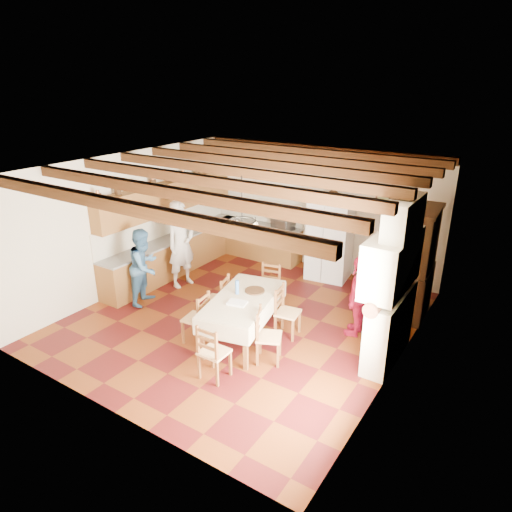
{
  "coord_description": "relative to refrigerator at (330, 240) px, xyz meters",
  "views": [
    {
      "loc": [
        4.54,
        -6.54,
        4.47
      ],
      "look_at": [
        0.1,
        0.3,
        1.25
      ],
      "focal_mm": 32.0,
      "sensor_mm": 36.0,
      "label": 1
    }
  ],
  "objects": [
    {
      "name": "floor",
      "position": [
        -0.55,
        -2.75,
        -0.95
      ],
      "size": [
        6.0,
        6.5,
        0.02
      ],
      "primitive_type": "cube",
      "color": "#4D1111",
      "rests_on": "ground"
    },
    {
      "name": "ceiling",
      "position": [
        -0.55,
        -2.75,
        2.07
      ],
      "size": [
        6.0,
        6.5,
        0.02
      ],
      "primitive_type": "cube",
      "color": "silver",
      "rests_on": "ground"
    },
    {
      "name": "wall_back",
      "position": [
        -0.55,
        0.51,
        0.56
      ],
      "size": [
        6.0,
        0.02,
        3.0
      ],
      "primitive_type": "cube",
      "color": "beige",
      "rests_on": "ground"
    },
    {
      "name": "wall_front",
      "position": [
        -0.55,
        -6.01,
        0.56
      ],
      "size": [
        6.0,
        0.02,
        3.0
      ],
      "primitive_type": "cube",
      "color": "beige",
      "rests_on": "ground"
    },
    {
      "name": "wall_left",
      "position": [
        -3.56,
        -2.75,
        0.56
      ],
      "size": [
        0.02,
        6.5,
        3.0
      ],
      "primitive_type": "cube",
      "color": "beige",
      "rests_on": "ground"
    },
    {
      "name": "wall_right",
      "position": [
        2.46,
        -2.75,
        0.56
      ],
      "size": [
        0.02,
        6.5,
        3.0
      ],
      "primitive_type": "cube",
      "color": "beige",
      "rests_on": "ground"
    },
    {
      "name": "ceiling_beams",
      "position": [
        -0.55,
        -2.75,
        1.97
      ],
      "size": [
        6.0,
        6.3,
        0.16
      ],
      "primitive_type": null,
      "color": "#341D0D",
      "rests_on": "ground"
    },
    {
      "name": "lower_cabinets_left",
      "position": [
        -3.25,
        -1.7,
        -0.51
      ],
      "size": [
        0.6,
        4.3,
        0.86
      ],
      "primitive_type": "cube",
      "color": "brown",
      "rests_on": "ground"
    },
    {
      "name": "lower_cabinets_back",
      "position": [
        -2.1,
        0.2,
        -0.51
      ],
      "size": [
        2.3,
        0.6,
        0.86
      ],
      "primitive_type": "cube",
      "color": "brown",
      "rests_on": "ground"
    },
    {
      "name": "countertop_left",
      "position": [
        -3.25,
        -1.7,
        -0.06
      ],
      "size": [
        0.62,
        4.3,
        0.04
      ],
      "primitive_type": "cube",
      "color": "slate",
      "rests_on": "lower_cabinets_left"
    },
    {
      "name": "countertop_back",
      "position": [
        -2.1,
        0.2,
        -0.06
      ],
      "size": [
        2.34,
        0.62,
        0.04
      ],
      "primitive_type": "cube",
      "color": "slate",
      "rests_on": "lower_cabinets_back"
    },
    {
      "name": "backsplash_left",
      "position": [
        -3.54,
        -1.7,
        0.26
      ],
      "size": [
        0.03,
        4.3,
        0.6
      ],
      "primitive_type": "cube",
      "color": "beige",
      "rests_on": "ground"
    },
    {
      "name": "backsplash_back",
      "position": [
        -2.1,
        0.48,
        0.26
      ],
      "size": [
        2.3,
        0.03,
        0.6
      ],
      "primitive_type": "cube",
      "color": "beige",
      "rests_on": "ground"
    },
    {
      "name": "upper_cabinets",
      "position": [
        -3.38,
        -1.7,
        0.91
      ],
      "size": [
        0.35,
        4.2,
        0.7
      ],
      "primitive_type": "cube",
      "color": "brown",
      "rests_on": "ground"
    },
    {
      "name": "fireplace",
      "position": [
        2.17,
        -2.55,
        0.46
      ],
      "size": [
        0.56,
        1.6,
        2.8
      ],
      "primitive_type": null,
      "color": "beige",
      "rests_on": "ground"
    },
    {
      "name": "wall_picture",
      "position": [
        1.0,
        0.48,
        0.91
      ],
      "size": [
        0.34,
        0.03,
        0.42
      ],
      "primitive_type": "cube",
      "color": "black",
      "rests_on": "ground"
    },
    {
      "name": "refrigerator",
      "position": [
        0.0,
        0.0,
        0.0
      ],
      "size": [
        1.02,
        0.87,
        1.88
      ],
      "primitive_type": "cube",
      "rotation": [
        0.0,
        0.0,
        0.11
      ],
      "color": "white",
      "rests_on": "floor"
    },
    {
      "name": "hutch",
      "position": [
        2.2,
        -0.72,
        0.16
      ],
      "size": [
        0.59,
        1.24,
        2.19
      ],
      "primitive_type": null,
      "rotation": [
        0.0,
        0.0,
        0.07
      ],
      "color": "#342311",
      "rests_on": "floor"
    },
    {
      "name": "dining_table",
      "position": [
        -0.12,
        -3.38,
        -0.19
      ],
      "size": [
        1.35,
        2.07,
        0.83
      ],
      "rotation": [
        0.0,
        0.0,
        0.21
      ],
      "color": "beige",
      "rests_on": "floor"
    },
    {
      "name": "chandelier",
      "position": [
        -0.12,
        -3.38,
        1.31
      ],
      "size": [
        0.47,
        0.47,
        0.03
      ],
      "primitive_type": "torus",
      "color": "black",
      "rests_on": "ground"
    },
    {
      "name": "chair_left_near",
      "position": [
        -0.79,
        -3.89,
        -0.46
      ],
      "size": [
        0.45,
        0.47,
        0.96
      ],
      "primitive_type": null,
      "rotation": [
        0.0,
        0.0,
        -1.43
      ],
      "color": "brown",
      "rests_on": "floor"
    },
    {
      "name": "chair_left_far",
      "position": [
        -0.91,
        -3.12,
        -0.46
      ],
      "size": [
        0.49,
        0.51,
        0.96
      ],
      "primitive_type": null,
      "rotation": [
        0.0,
        0.0,
        -1.31
      ],
      "color": "brown",
      "rests_on": "floor"
    },
    {
      "name": "chair_right_near",
      "position": [
        0.62,
        -3.71,
        -0.46
      ],
      "size": [
        0.54,
        0.55,
        0.96
      ],
      "primitive_type": null,
      "rotation": [
        0.0,
        0.0,
        2.01
      ],
      "color": "brown",
      "rests_on": "floor"
    },
    {
      "name": "chair_right_far",
      "position": [
        0.48,
        -2.82,
        -0.46
      ],
      "size": [
        0.46,
        0.47,
        0.96
      ],
      "primitive_type": null,
      "rotation": [
        0.0,
        0.0,
        1.71
      ],
      "color": "brown",
      "rests_on": "floor"
    },
    {
      "name": "chair_end_near",
      "position": [
        0.14,
        -4.56,
        -0.46
      ],
      "size": [
        0.42,
        0.4,
        0.96
      ],
      "primitive_type": null,
      "rotation": [
        0.0,
        0.0,
        3.14
      ],
      "color": "brown",
      "rests_on": "floor"
    },
    {
      "name": "chair_end_far",
      "position": [
        -0.34,
        -2.16,
        -0.46
      ],
      "size": [
        0.5,
        0.48,
        0.96
      ],
      "primitive_type": null,
      "rotation": [
        0.0,
        0.0,
        0.22
      ],
      "color": "brown",
      "rests_on": "floor"
    },
    {
      "name": "person_man",
      "position": [
        -2.6,
        -2.2,
        0.05
      ],
      "size": [
        0.57,
        0.78,
        1.97
      ],
      "primitive_type": "imported",
      "rotation": [
        0.0,
        0.0,
        1.42
      ],
      "color": "beige",
      "rests_on": "floor"
    },
    {
      "name": "person_woman_blue",
      "position": [
        -2.66,
        -3.27,
        -0.13
      ],
      "size": [
        0.79,
        0.92,
        1.62
      ],
      "primitive_type": "imported",
      "rotation": [
        0.0,
        0.0,
        1.82
      ],
      "color": "teal",
      "rests_on": "floor"
    },
    {
      "name": "person_woman_red",
      "position": [
        1.51,
        -2.07,
        -0.17
      ],
      "size": [
        0.44,
        0.93,
        1.54
      ],
      "primitive_type": "imported",
      "rotation": [
        0.0,
        0.0,
        -1.5
      ],
      "color": "#AF1333",
      "rests_on": "floor"
    },
    {
      "name": "microwave",
      "position": [
        -1.37,
        0.2,
        0.11
      ],
      "size": [
        0.6,
        0.47,
        0.3
      ],
      "primitive_type": "imported",
      "rotation": [
        0.0,
        0.0,
        -0.22
      ],
      "color": "silver",
      "rests_on": "countertop_back"
    },
    {
      "name": "fridge_vase",
      "position": [
        0.01,
        0.0,
        1.1
      ],
      "size": [
        0.37,
        0.37,
        0.31
      ],
      "primitive_type": "imported",
      "rotation": [
        0.0,
        0.0,
        0.28
      ],
      "color": "#342311",
      "rests_on": "refrigerator"
    }
  ]
}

